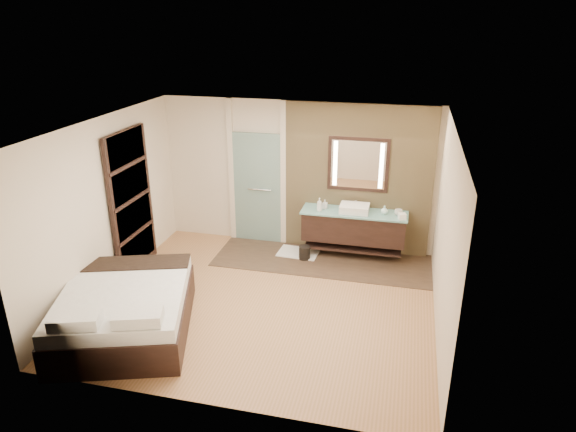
% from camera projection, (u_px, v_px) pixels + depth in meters
% --- Properties ---
extents(floor, '(5.00, 5.00, 0.00)m').
position_uv_depth(floor, '(265.00, 303.00, 7.80)').
color(floor, '#96693F').
rests_on(floor, ground).
extents(tile_strip, '(3.80, 1.30, 0.01)m').
position_uv_depth(tile_strip, '(322.00, 260.00, 9.12)').
color(tile_strip, '#38271F').
rests_on(tile_strip, floor).
extents(stone_wall, '(2.60, 0.08, 2.70)m').
position_uv_depth(stone_wall, '(358.00, 180.00, 9.06)').
color(stone_wall, tan).
rests_on(stone_wall, floor).
extents(vanity, '(1.85, 0.55, 0.88)m').
position_uv_depth(vanity, '(354.00, 226.00, 9.08)').
color(vanity, black).
rests_on(vanity, stone_wall).
extents(mirror_unit, '(1.06, 0.04, 0.96)m').
position_uv_depth(mirror_unit, '(358.00, 165.00, 8.90)').
color(mirror_unit, black).
rests_on(mirror_unit, stone_wall).
extents(frosted_door, '(1.10, 0.12, 2.70)m').
position_uv_depth(frosted_door, '(257.00, 184.00, 9.53)').
color(frosted_door, '#AFDDD4').
rests_on(frosted_door, floor).
extents(shoji_partition, '(0.06, 1.20, 2.40)m').
position_uv_depth(shoji_partition, '(132.00, 202.00, 8.42)').
color(shoji_partition, black).
rests_on(shoji_partition, floor).
extents(bed, '(2.23, 2.50, 0.80)m').
position_uv_depth(bed, '(125.00, 310.00, 6.98)').
color(bed, black).
rests_on(bed, floor).
extents(bath_mat, '(0.75, 0.54, 0.02)m').
position_uv_depth(bath_mat, '(298.00, 253.00, 9.38)').
color(bath_mat, white).
rests_on(bath_mat, floor).
extents(waste_bin, '(0.20, 0.20, 0.25)m').
position_uv_depth(waste_bin, '(305.00, 253.00, 9.12)').
color(waste_bin, black).
rests_on(waste_bin, floor).
extents(tissue_box, '(0.15, 0.15, 0.10)m').
position_uv_depth(tissue_box, '(402.00, 216.00, 8.63)').
color(tissue_box, white).
rests_on(tissue_box, vanity).
extents(soap_bottle_a, '(0.10, 0.10, 0.24)m').
position_uv_depth(soap_bottle_a, '(319.00, 204.00, 8.96)').
color(soap_bottle_a, white).
rests_on(soap_bottle_a, vanity).
extents(soap_bottle_b, '(0.09, 0.09, 0.17)m').
position_uv_depth(soap_bottle_b, '(325.00, 204.00, 9.08)').
color(soap_bottle_b, '#B2B2B2').
rests_on(soap_bottle_b, vanity).
extents(soap_bottle_c, '(0.14, 0.14, 0.15)m').
position_uv_depth(soap_bottle_c, '(384.00, 210.00, 8.83)').
color(soap_bottle_c, '#BFF0EB').
rests_on(soap_bottle_c, vanity).
extents(cup, '(0.15, 0.15, 0.11)m').
position_uv_depth(cup, '(399.00, 212.00, 8.79)').
color(cup, silver).
rests_on(cup, vanity).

